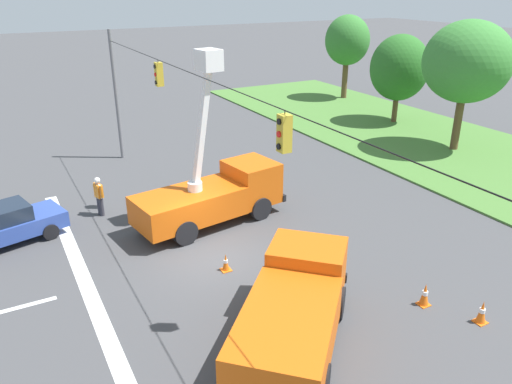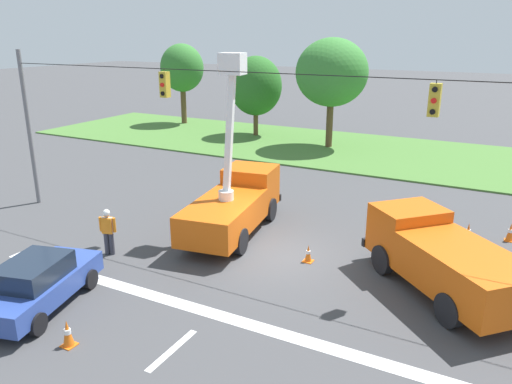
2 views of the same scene
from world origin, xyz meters
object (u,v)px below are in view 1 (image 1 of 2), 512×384
(utility_truck_support_near, at_px, (295,310))
(traffic_cone_near_bucket, at_px, (482,312))
(sedan_blue, at_px, (5,225))
(traffic_cone_lane_edge_a, at_px, (425,295))
(tree_west, at_px, (399,68))
(road_worker, at_px, (99,194))
(utility_truck_bucket_lift, at_px, (214,192))
(traffic_cone_mid_left, at_px, (226,263))
(tree_centre, at_px, (467,62))
(tree_far_west, at_px, (347,41))

(utility_truck_support_near, distance_m, traffic_cone_near_bucket, 5.87)
(sedan_blue, height_order, traffic_cone_near_bucket, sedan_blue)
(traffic_cone_lane_edge_a, bearing_deg, utility_truck_support_near, -94.51)
(tree_west, distance_m, road_worker, 23.19)
(utility_truck_bucket_lift, bearing_deg, utility_truck_support_near, -8.91)
(tree_west, height_order, traffic_cone_mid_left, tree_west)
(traffic_cone_near_bucket, bearing_deg, traffic_cone_mid_left, -139.08)
(tree_centre, xyz_separation_m, utility_truck_support_near, (10.36, -18.15, -4.09))
(tree_centre, bearing_deg, sedan_blue, -90.20)
(tree_west, distance_m, traffic_cone_near_bucket, 23.67)
(utility_truck_bucket_lift, relative_size, traffic_cone_lane_edge_a, 9.30)
(utility_truck_bucket_lift, xyz_separation_m, traffic_cone_lane_edge_a, (8.68, 3.37, -0.98))
(utility_truck_bucket_lift, relative_size, traffic_cone_near_bucket, 9.62)
(utility_truck_bucket_lift, bearing_deg, tree_west, 115.53)
(tree_far_west, bearing_deg, traffic_cone_lane_edge_a, -32.93)
(utility_truck_bucket_lift, distance_m, traffic_cone_mid_left, 4.15)
(road_worker, relative_size, traffic_cone_mid_left, 2.74)
(utility_truck_bucket_lift, xyz_separation_m, sedan_blue, (-2.13, -7.97, -0.57))
(tree_far_west, height_order, sedan_blue, tree_far_west)
(sedan_blue, relative_size, traffic_cone_lane_edge_a, 5.96)
(sedan_blue, bearing_deg, traffic_cone_lane_edge_a, 46.36)
(tree_west, height_order, utility_truck_support_near, tree_west)
(tree_west, xyz_separation_m, road_worker, (5.68, -22.29, -2.95))
(road_worker, xyz_separation_m, traffic_cone_lane_edge_a, (11.66, 7.53, -0.62))
(tree_far_west, xyz_separation_m, road_worker, (14.01, -24.15, -3.93))
(tree_far_west, distance_m, sedan_blue, 31.93)
(tree_west, xyz_separation_m, traffic_cone_mid_left, (12.46, -19.42, -3.64))
(utility_truck_support_near, height_order, traffic_cone_near_bucket, utility_truck_support_near)
(tree_centre, relative_size, sedan_blue, 1.66)
(traffic_cone_lane_edge_a, bearing_deg, utility_truck_bucket_lift, -158.80)
(tree_west, xyz_separation_m, utility_truck_bucket_lift, (8.66, -18.13, -2.59))
(sedan_blue, height_order, traffic_cone_lane_edge_a, sedan_blue)
(road_worker, xyz_separation_m, traffic_cone_near_bucket, (13.13, 8.37, -0.63))
(tree_west, height_order, traffic_cone_lane_edge_a, tree_west)
(traffic_cone_lane_edge_a, bearing_deg, traffic_cone_near_bucket, 29.76)
(utility_truck_support_near, height_order, traffic_cone_mid_left, utility_truck_support_near)
(tree_far_west, distance_m, tree_centre, 15.27)
(traffic_cone_mid_left, distance_m, traffic_cone_near_bucket, 8.40)
(tree_centre, height_order, traffic_cone_lane_edge_a, tree_centre)
(road_worker, bearing_deg, utility_truck_support_near, 14.21)
(tree_west, xyz_separation_m, utility_truck_support_near, (16.97, -19.43, -2.76))
(utility_truck_bucket_lift, relative_size, utility_truck_support_near, 1.20)
(tree_far_west, bearing_deg, tree_centre, -11.88)
(sedan_blue, height_order, road_worker, road_worker)
(tree_centre, bearing_deg, tree_west, 169.04)
(tree_centre, bearing_deg, road_worker, -92.55)
(road_worker, bearing_deg, traffic_cone_lane_edge_a, 32.85)
(tree_centre, relative_size, road_worker, 4.31)
(traffic_cone_lane_edge_a, bearing_deg, sedan_blue, -133.64)
(tree_west, height_order, road_worker, tree_west)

